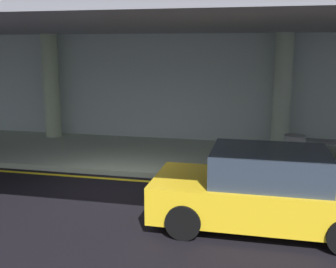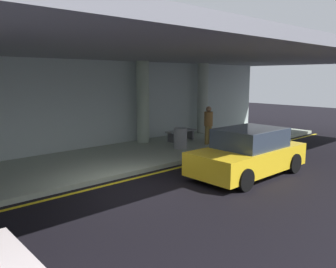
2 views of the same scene
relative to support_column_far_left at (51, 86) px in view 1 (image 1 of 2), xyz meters
The scene contains 10 objects.
ground_plane 6.45m from the support_column_far_left, 49.35° to the right, with size 60.00×60.00×0.00m, color black.
sidewalk 4.69m from the support_column_far_left, 21.29° to the right, with size 26.00×4.20×0.15m, color #A6B29E.
lane_stripe_yellow 5.94m from the support_column_far_left, 44.50° to the right, with size 26.00×0.14×0.01m, color yellow.
support_column_far_left is the anchor object (origin of this frame).
support_column_left_mid 8.00m from the support_column_far_left, ahead, with size 0.57×0.57×3.65m, color #A6B69F.
ceiling_overhang 4.91m from the support_column_far_left, 27.23° to the right, with size 28.00×13.20×0.30m, color gray.
terminal_back_wall 4.06m from the support_column_far_left, ahead, with size 26.00×0.30×3.80m, color #ADBAB9.
car_yellow_taxi 9.72m from the support_column_far_left, 38.89° to the right, with size 4.10×1.92×1.50m.
bench_metal 9.70m from the support_column_far_left, ahead, with size 1.60×0.50×0.48m.
trash_bin_steel 8.68m from the support_column_far_left, 14.43° to the right, with size 0.56×0.56×0.85m, color gray.
Camera 1 is at (3.38, -9.06, 3.35)m, focal length 44.73 mm.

